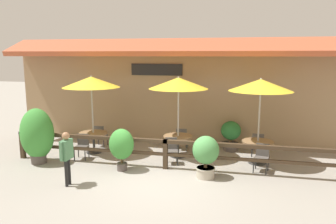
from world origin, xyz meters
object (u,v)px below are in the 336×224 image
patio_umbrella_middle (178,83)px  chair_middle_streetside (171,149)px  dining_table_near (93,136)px  chair_middle_wallside (182,138)px  chair_near_streetside (82,145)px  patio_umbrella_near (91,82)px  chair_far_wallside (258,143)px  potted_plant_small_flowering (37,135)px  dining_table_far (258,146)px  chair_near_wallside (100,135)px  potted_plant_tall_tropical (231,134)px  patio_umbrella_far (261,85)px  dining_table_middle (178,140)px  pedestrian (67,152)px  potted_plant_entrance_palm (206,154)px  chair_far_streetside (262,156)px  potted_plant_broad_leaf (121,145)px

patio_umbrella_middle → chair_middle_streetside: patio_umbrella_middle is taller
dining_table_near → chair_middle_wallside: 3.29m
dining_table_near → chair_near_streetside: 0.78m
patio_umbrella_near → chair_middle_wallside: 3.92m
chair_middle_streetside → chair_far_wallside: bearing=11.6°
potted_plant_small_flowering → dining_table_far: bearing=12.3°
chair_near_streetside → dining_table_far: size_ratio=0.82×
potted_plant_small_flowering → dining_table_near: bearing=50.2°
chair_near_wallside → potted_plant_tall_tropical: size_ratio=0.76×
patio_umbrella_middle → patio_umbrella_far: (2.72, -0.17, 0.00)m
chair_far_wallside → potted_plant_small_flowering: (-7.19, -2.32, 0.50)m
dining_table_middle → potted_plant_small_flowering: potted_plant_small_flowering is taller
potted_plant_small_flowering → pedestrian: size_ratio=1.22×
patio_umbrella_far → potted_plant_entrance_palm: size_ratio=2.26×
pedestrian → dining_table_far: bearing=122.3°
chair_far_streetside → potted_plant_tall_tropical: 2.31m
chair_near_wallside → dining_table_far: bearing=172.0°
chair_far_streetside → chair_far_wallside: (-0.04, 1.53, 0.00)m
chair_middle_streetside → dining_table_near: bearing=154.9°
patio_umbrella_far → potted_plant_small_flowering: size_ratio=1.53×
chair_middle_wallside → chair_far_wallside: (2.78, -0.19, 0.00)m
chair_near_streetside → potted_plant_entrance_palm: size_ratio=0.68×
dining_table_middle → chair_middle_streetside: chair_middle_streetside is taller
dining_table_near → patio_umbrella_far: bearing=0.3°
chair_middle_wallside → potted_plant_small_flowering: (-4.41, -2.52, 0.50)m
chair_middle_streetside → potted_plant_small_flowering: bearing=178.0°
chair_far_wallside → chair_middle_wallside: bearing=-0.3°
chair_middle_streetside → potted_plant_broad_leaf: (-1.37, -1.01, 0.33)m
chair_middle_streetside → patio_umbrella_far: 3.57m
dining_table_near → potted_plant_broad_leaf: size_ratio=0.78×
chair_far_wallside → potted_plant_broad_leaf: 4.86m
potted_plant_small_flowering → chair_near_wallside: bearing=62.5°
chair_far_wallside → chair_near_wallside: bearing=3.9°
chair_near_streetside → chair_far_wallside: same height
potted_plant_entrance_palm → patio_umbrella_far: bearing=47.1°
chair_near_streetside → potted_plant_entrance_palm: potted_plant_entrance_palm is taller
chair_middle_streetside → pedestrian: size_ratio=0.56×
patio_umbrella_near → dining_table_near: bearing=0.0°
chair_far_wallside → potted_plant_tall_tropical: size_ratio=0.76×
chair_near_wallside → patio_umbrella_middle: bearing=169.2°
chair_far_streetside → potted_plant_tall_tropical: (-1.01, 2.07, 0.16)m
chair_near_streetside → chair_far_wallside: bearing=8.1°
chair_middle_wallside → patio_umbrella_far: 3.59m
chair_middle_wallside → potted_plant_small_flowering: bearing=26.2°
dining_table_middle → chair_middle_wallside: bearing=90.6°
chair_near_streetside → patio_umbrella_far: (5.94, 0.80, 2.13)m
dining_table_near → chair_near_streetside: bearing=-95.6°
chair_middle_streetside → chair_far_streetside: same height
chair_far_streetside → potted_plant_tall_tropical: potted_plant_tall_tropical is taller
patio_umbrella_near → potted_plant_small_flowering: (-1.27, -1.53, -1.63)m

